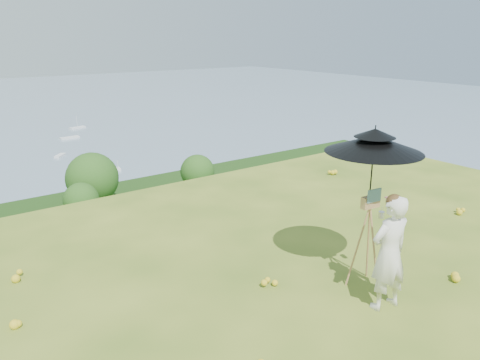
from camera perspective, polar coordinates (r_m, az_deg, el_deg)
ground at (r=7.17m, az=23.01°, el=-13.77°), size 14.00×14.00×0.00m
slope_trees at (r=42.57m, az=-25.26°, el=-10.24°), size 110.00×50.00×6.00m
wildflowers at (r=7.24m, az=21.36°, el=-12.67°), size 10.00×10.50×0.12m
painter at (r=6.49m, az=17.72°, el=-8.48°), size 0.63×0.46×1.60m
field_easel at (r=7.00m, az=15.26°, el=-6.78°), size 0.63×0.63×1.50m
sun_umbrella at (r=6.67m, az=15.81°, el=1.64°), size 1.55×1.55×1.14m
painter_cap at (r=6.21m, az=18.35°, el=-2.17°), size 0.26×0.29×0.10m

